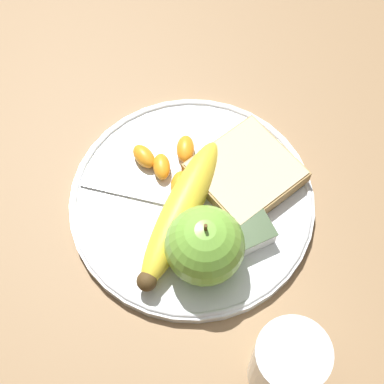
# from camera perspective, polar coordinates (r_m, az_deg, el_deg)

# --- Properties ---
(ground_plane) EXTENTS (3.00, 3.00, 0.00)m
(ground_plane) POSITION_cam_1_polar(r_m,az_deg,el_deg) (0.72, 0.00, -1.16)
(ground_plane) COLOR olive
(plate) EXTENTS (0.27, 0.27, 0.01)m
(plate) POSITION_cam_1_polar(r_m,az_deg,el_deg) (0.71, 0.00, -0.88)
(plate) COLOR silver
(plate) RESTS_ON ground_plane
(juice_glass) EXTENTS (0.07, 0.07, 0.09)m
(juice_glass) POSITION_cam_1_polar(r_m,az_deg,el_deg) (0.63, 8.55, -14.91)
(juice_glass) COLOR silver
(juice_glass) RESTS_ON ground_plane
(apple) EXTENTS (0.08, 0.08, 0.09)m
(apple) POSITION_cam_1_polar(r_m,az_deg,el_deg) (0.64, 1.14, -4.79)
(apple) COLOR #72B23D
(apple) RESTS_ON plate
(banana) EXTENTS (0.16, 0.15, 0.04)m
(banana) POSITION_cam_1_polar(r_m,az_deg,el_deg) (0.68, -1.06, -1.86)
(banana) COLOR yellow
(banana) RESTS_ON plate
(bread_slice) EXTENTS (0.13, 0.12, 0.02)m
(bread_slice) POSITION_cam_1_polar(r_m,az_deg,el_deg) (0.72, 4.88, 1.55)
(bread_slice) COLOR #AB8751
(bread_slice) RESTS_ON plate
(fork) EXTENTS (0.16, 0.14, 0.00)m
(fork) POSITION_cam_1_polar(r_m,az_deg,el_deg) (0.71, -0.89, -1.06)
(fork) COLOR silver
(fork) RESTS_ON plate
(jam_packet) EXTENTS (0.04, 0.03, 0.02)m
(jam_packet) POSITION_cam_1_polar(r_m,az_deg,el_deg) (0.69, 5.39, -3.65)
(jam_packet) COLOR white
(jam_packet) RESTS_ON plate
(orange_segment_0) EXTENTS (0.03, 0.04, 0.02)m
(orange_segment_0) POSITION_cam_1_polar(r_m,az_deg,el_deg) (0.73, -4.29, 3.19)
(orange_segment_0) COLOR orange
(orange_segment_0) RESTS_ON plate
(orange_segment_1) EXTENTS (0.03, 0.04, 0.02)m
(orange_segment_1) POSITION_cam_1_polar(r_m,az_deg,el_deg) (0.72, -2.72, 2.28)
(orange_segment_1) COLOR orange
(orange_segment_1) RESTS_ON plate
(orange_segment_2) EXTENTS (0.03, 0.03, 0.02)m
(orange_segment_2) POSITION_cam_1_polar(r_m,az_deg,el_deg) (0.72, 2.77, 1.48)
(orange_segment_2) COLOR orange
(orange_segment_2) RESTS_ON plate
(orange_segment_3) EXTENTS (0.04, 0.03, 0.02)m
(orange_segment_3) POSITION_cam_1_polar(r_m,az_deg,el_deg) (0.72, 1.29, 2.43)
(orange_segment_3) COLOR orange
(orange_segment_3) RESTS_ON plate
(orange_segment_4) EXTENTS (0.04, 0.04, 0.02)m
(orange_segment_4) POSITION_cam_1_polar(r_m,az_deg,el_deg) (0.71, -1.10, 0.66)
(orange_segment_4) COLOR orange
(orange_segment_4) RESTS_ON plate
(orange_segment_5) EXTENTS (0.03, 0.04, 0.02)m
(orange_segment_5) POSITION_cam_1_polar(r_m,az_deg,el_deg) (0.73, -0.60, 3.88)
(orange_segment_5) COLOR orange
(orange_segment_5) RESTS_ON plate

